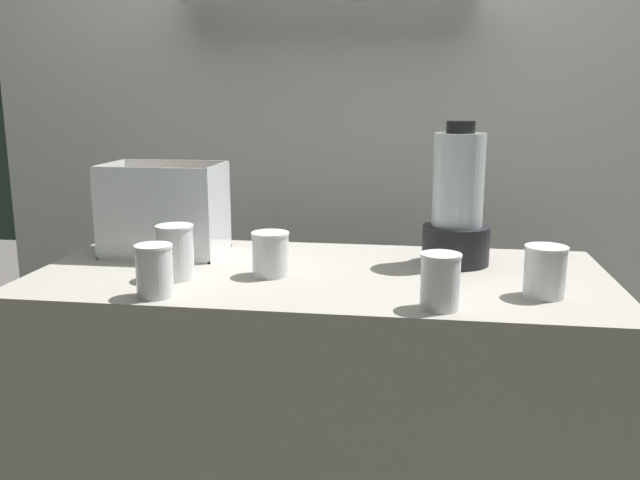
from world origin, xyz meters
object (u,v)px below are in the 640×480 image
object	(u,v)px
juice_cup_orange_far_left	(176,254)
juice_cup_mango_middle	(271,256)
blender_pitcher	(457,207)
juice_cup_carrot_right	(440,285)
juice_cup_mango_far_right	(545,273)
juice_cup_beet_left	(155,273)
carrot_display_bin	(163,225)

from	to	relation	value
juice_cup_orange_far_left	juice_cup_mango_middle	bearing A→B (deg)	15.47
blender_pitcher	juice_cup_carrot_right	size ratio (longest dim) A/B	3.15
juice_cup_orange_far_left	juice_cup_mango_far_right	xyz separation A→B (m)	(0.84, -0.02, -0.01)
blender_pitcher	juice_cup_beet_left	world-z (taller)	blender_pitcher
carrot_display_bin	juice_cup_carrot_right	distance (m)	0.83
carrot_display_bin	juice_cup_carrot_right	xyz separation A→B (m)	(0.74, -0.39, -0.03)
carrot_display_bin	blender_pitcher	bearing A→B (deg)	-0.22
carrot_display_bin	juice_cup_beet_left	bearing A→B (deg)	-71.35
blender_pitcher	juice_cup_mango_middle	distance (m)	0.49
juice_cup_orange_far_left	juice_cup_beet_left	world-z (taller)	juice_cup_orange_far_left
juice_cup_carrot_right	juice_cup_mango_far_right	distance (m)	0.25
carrot_display_bin	juice_cup_orange_far_left	distance (m)	0.28
blender_pitcher	juice_cup_mango_middle	bearing A→B (deg)	-157.56
juice_cup_mango_far_right	carrot_display_bin	bearing A→B (deg)	164.50
juice_cup_carrot_right	carrot_display_bin	bearing A→B (deg)	152.38
carrot_display_bin	juice_cup_orange_far_left	world-z (taller)	carrot_display_bin
juice_cup_carrot_right	juice_cup_orange_far_left	bearing A→B (deg)	167.15
juice_cup_carrot_right	juice_cup_mango_middle	bearing A→B (deg)	153.33
juice_cup_mango_middle	juice_cup_mango_far_right	world-z (taller)	juice_cup_mango_far_right
juice_cup_mango_far_right	juice_cup_orange_far_left	bearing A→B (deg)	178.59
juice_cup_orange_far_left	blender_pitcher	bearing A→B (deg)	20.23
blender_pitcher	juice_cup_carrot_right	xyz separation A→B (m)	(-0.05, -0.38, -0.10)
juice_cup_mango_far_right	juice_cup_carrot_right	bearing A→B (deg)	-152.20
carrot_display_bin	juice_cup_mango_middle	size ratio (longest dim) A/B	2.92
juice_cup_mango_middle	carrot_display_bin	bearing A→B (deg)	151.31
carrot_display_bin	blender_pitcher	world-z (taller)	blender_pitcher
blender_pitcher	juice_cup_mango_far_right	distance (m)	0.33
juice_cup_beet_left	juice_cup_carrot_right	xyz separation A→B (m)	(0.61, 0.01, -0.00)
carrot_display_bin	juice_cup_beet_left	xyz separation A→B (m)	(0.13, -0.39, -0.03)
juice_cup_orange_far_left	juice_cup_mango_far_right	world-z (taller)	juice_cup_orange_far_left
juice_cup_orange_far_left	juice_cup_beet_left	xyz separation A→B (m)	(0.01, -0.14, -0.01)
juice_cup_orange_far_left	juice_cup_beet_left	size ratio (longest dim) A/B	1.12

